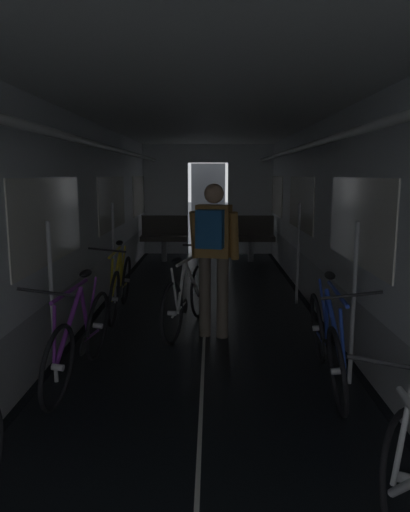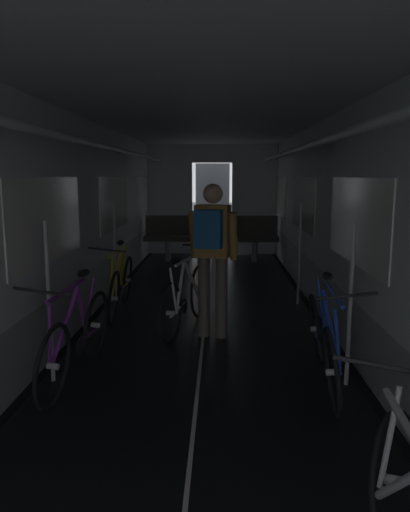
# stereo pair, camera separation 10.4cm
# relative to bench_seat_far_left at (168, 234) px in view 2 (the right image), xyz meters

# --- Properties ---
(train_car_shell) EXTENTS (3.14, 12.34, 2.57)m
(train_car_shell) POSITION_rel_bench_seat_far_left_xyz_m (0.90, -4.47, 1.13)
(train_car_shell) COLOR black
(train_car_shell) RESTS_ON ground
(bench_seat_far_left) EXTENTS (0.98, 0.51, 0.95)m
(bench_seat_far_left) POSITION_rel_bench_seat_far_left_xyz_m (0.00, 0.00, 0.00)
(bench_seat_far_left) COLOR gray
(bench_seat_far_left) RESTS_ON ground
(bench_seat_far_right) EXTENTS (0.98, 0.51, 0.95)m
(bench_seat_far_right) POSITION_rel_bench_seat_far_left_xyz_m (1.80, 0.00, 0.00)
(bench_seat_far_right) COLOR gray
(bench_seat_far_right) RESTS_ON ground
(bicycle_yellow) EXTENTS (0.44, 1.69, 0.95)m
(bicycle_yellow) POSITION_rel_bench_seat_far_left_xyz_m (-0.19, -3.90, -0.19)
(bicycle_yellow) COLOR black
(bicycle_yellow) RESTS_ON ground
(bicycle_blue) EXTENTS (0.44, 1.69, 0.96)m
(bicycle_blue) POSITION_rel_bench_seat_far_left_xyz_m (1.97, -5.98, -0.19)
(bicycle_blue) COLOR black
(bicycle_blue) RESTS_ON ground
(bicycle_purple) EXTENTS (0.44, 1.69, 0.95)m
(bicycle_purple) POSITION_rel_bench_seat_far_left_xyz_m (-0.16, -5.94, -0.19)
(bicycle_purple) COLOR black
(bicycle_purple) RESTS_ON ground
(person_cyclist_aisle) EXTENTS (0.56, 0.45, 1.69)m
(person_cyclist_aisle) POSITION_rel_bench_seat_far_left_xyz_m (1.00, -4.79, 0.45)
(person_cyclist_aisle) COLOR brown
(person_cyclist_aisle) RESTS_ON ground
(bicycle_white_in_aisle) EXTENTS (0.60, 1.65, 0.94)m
(bicycle_white_in_aisle) POSITION_rel_bench_seat_far_left_xyz_m (0.69, -4.52, -0.18)
(bicycle_white_in_aisle) COLOR black
(bicycle_white_in_aisle) RESTS_ON ground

